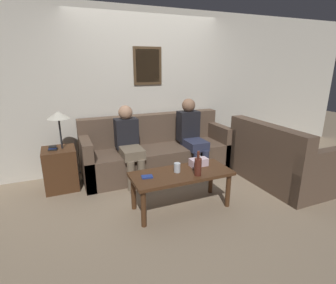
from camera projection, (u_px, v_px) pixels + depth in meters
name	position (u px, v px, depth m)	size (l,w,h in m)	color
ground_plane	(168.00, 182.00, 4.01)	(16.00, 16.00, 0.00)	gray
wall_back	(147.00, 90.00, 4.44)	(9.00, 0.08, 2.60)	silver
couch_main	(157.00, 152.00, 4.35)	(2.40, 0.80, 0.92)	brown
couch_side	(277.00, 162.00, 3.91)	(0.80, 1.44, 0.92)	brown
coffee_table	(181.00, 177.00, 3.19)	(1.23, 0.52, 0.48)	#4C2D19
side_table_with_lamp	(60.00, 165.00, 3.72)	(0.44, 0.44, 1.13)	#4C2D19
wine_bottle	(198.00, 166.00, 3.06)	(0.08, 0.08, 0.30)	#562319
drinking_glass	(177.00, 168.00, 3.16)	(0.08, 0.08, 0.11)	silver
book_stack	(147.00, 177.00, 3.03)	(0.14, 0.11, 0.02)	navy
tissue_box	(199.00, 162.00, 3.36)	(0.23, 0.12, 0.15)	silver
person_left	(129.00, 141.00, 3.91)	(0.34, 0.65, 1.14)	#756651
person_right	(191.00, 133.00, 4.29)	(0.34, 0.63, 1.19)	#2D334C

